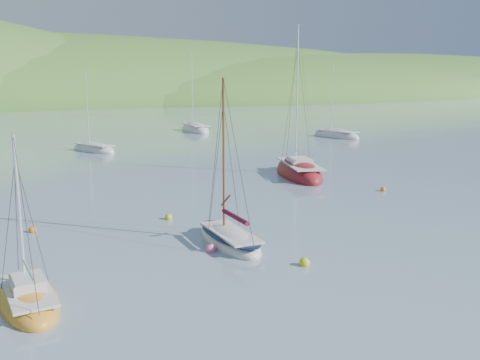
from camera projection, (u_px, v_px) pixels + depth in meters
name	position (u px, v px, depth m)	size (l,w,h in m)	color
ground	(308.00, 264.00, 23.30)	(700.00, 700.00, 0.00)	slate
daysailer_white	(230.00, 240.00, 26.10)	(2.24, 5.65, 8.57)	silver
sloop_red	(299.00, 173.00, 43.97)	(5.67, 9.42, 13.19)	maroon
sailboat_yellow	(29.00, 300.00, 19.10)	(2.19, 5.08, 6.64)	orange
distant_sloop_a	(94.00, 150.00, 58.44)	(4.76, 6.89, 9.31)	silver
distant_sloop_b	(195.00, 130.00, 79.81)	(3.85, 9.13, 12.71)	silver
distant_sloop_d	(336.00, 136.00, 71.83)	(4.19, 7.95, 10.79)	silver
mooring_buoys	(227.00, 231.00, 27.76)	(23.87, 11.15, 0.48)	#B8C716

